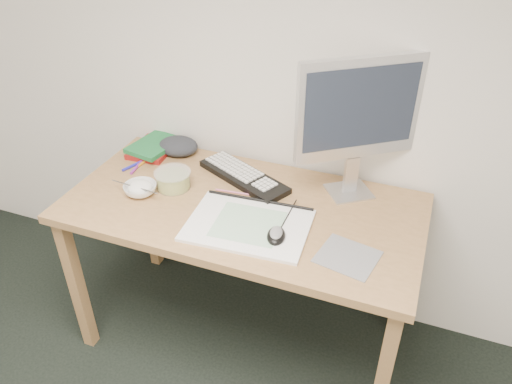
# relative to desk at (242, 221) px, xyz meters

# --- Properties ---
(desk) EXTENTS (1.40, 0.70, 0.75)m
(desk) POSITION_rel_desk_xyz_m (0.00, 0.00, 0.00)
(desk) COLOR #A97D4D
(desk) RESTS_ON ground
(mousepad) EXTENTS (0.23, 0.21, 0.00)m
(mousepad) POSITION_rel_desk_xyz_m (0.45, -0.16, 0.08)
(mousepad) COLOR slate
(mousepad) RESTS_ON desk
(sketchpad) EXTENTS (0.47, 0.35, 0.01)m
(sketchpad) POSITION_rel_desk_xyz_m (0.07, -0.12, 0.09)
(sketchpad) COLOR white
(sketchpad) RESTS_ON desk
(keyboard) EXTENTS (0.45, 0.31, 0.03)m
(keyboard) POSITION_rel_desk_xyz_m (-0.06, 0.18, 0.09)
(keyboard) COLOR black
(keyboard) RESTS_ON desk
(monitor) EXTENTS (0.41, 0.31, 0.56)m
(monitor) POSITION_rel_desk_xyz_m (0.37, 0.24, 0.43)
(monitor) COLOR silver
(monitor) RESTS_ON desk
(mouse) EXTENTS (0.09, 0.12, 0.04)m
(mouse) POSITION_rel_desk_xyz_m (0.20, -0.16, 0.11)
(mouse) COLOR black
(mouse) RESTS_ON sketchpad
(rice_bowl) EXTENTS (0.16, 0.16, 0.04)m
(rice_bowl) POSITION_rel_desk_xyz_m (-0.41, -0.08, 0.10)
(rice_bowl) COLOR silver
(rice_bowl) RESTS_ON desk
(chopsticks) EXTENTS (0.21, 0.04, 0.02)m
(chopsticks) POSITION_rel_desk_xyz_m (-0.42, -0.10, 0.13)
(chopsticks) COLOR #B6B6B8
(chopsticks) RESTS_ON rice_bowl
(fruit_tub) EXTENTS (0.18, 0.18, 0.07)m
(fruit_tub) POSITION_rel_desk_xyz_m (-0.31, 0.02, 0.12)
(fruit_tub) COLOR gold
(fruit_tub) RESTS_ON desk
(book_red) EXTENTS (0.19, 0.24, 0.02)m
(book_red) POSITION_rel_desk_xyz_m (-0.55, 0.25, 0.09)
(book_red) COLOR maroon
(book_red) RESTS_ON desk
(book_green) EXTENTS (0.21, 0.26, 0.02)m
(book_green) POSITION_rel_desk_xyz_m (-0.54, 0.25, 0.12)
(book_green) COLOR #1A6B35
(book_green) RESTS_ON book_red
(cloth_lump) EXTENTS (0.18, 0.17, 0.06)m
(cloth_lump) POSITION_rel_desk_xyz_m (-0.43, 0.28, 0.11)
(cloth_lump) COLOR #24262B
(cloth_lump) RESTS_ON desk
(pencil_pink) EXTENTS (0.20, 0.03, 0.01)m
(pencil_pink) POSITION_rel_desk_xyz_m (-0.04, 0.07, 0.09)
(pencil_pink) COLOR pink
(pencil_pink) RESTS_ON desk
(pencil_tan) EXTENTS (0.16, 0.12, 0.01)m
(pencil_tan) POSITION_rel_desk_xyz_m (0.08, 0.07, 0.09)
(pencil_tan) COLOR tan
(pencil_tan) RESTS_ON desk
(pencil_black) EXTENTS (0.16, 0.05, 0.01)m
(pencil_black) POSITION_rel_desk_xyz_m (0.07, 0.04, 0.09)
(pencil_black) COLOR black
(pencil_black) RESTS_ON desk
(marker_blue) EXTENTS (0.06, 0.13, 0.01)m
(marker_blue) POSITION_rel_desk_xyz_m (-0.56, 0.11, 0.09)
(marker_blue) COLOR #2222B9
(marker_blue) RESTS_ON desk
(marker_orange) EXTENTS (0.03, 0.12, 0.01)m
(marker_orange) POSITION_rel_desk_xyz_m (-0.53, 0.14, 0.09)
(marker_orange) COLOR orange
(marker_orange) RESTS_ON desk
(marker_purple) EXTENTS (0.03, 0.14, 0.01)m
(marker_purple) POSITION_rel_desk_xyz_m (-0.54, 0.10, 0.09)
(marker_purple) COLOR purple
(marker_purple) RESTS_ON desk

